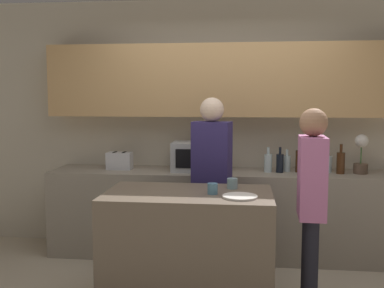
% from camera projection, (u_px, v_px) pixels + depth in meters
% --- Properties ---
extents(back_wall, '(6.40, 0.40, 2.70)m').
position_uv_depth(back_wall, '(225.00, 108.00, 4.84)').
color(back_wall, beige).
rests_on(back_wall, ground_plane).
extents(back_counter, '(3.60, 0.62, 0.89)m').
position_uv_depth(back_counter, '(223.00, 213.00, 4.69)').
color(back_counter, gray).
rests_on(back_counter, ground_plane).
extents(kitchen_island, '(1.30, 0.75, 0.92)m').
position_uv_depth(kitchen_island, '(188.00, 249.00, 3.53)').
color(kitchen_island, brown).
rests_on(kitchen_island, ground_plane).
extents(microwave, '(0.52, 0.39, 0.30)m').
position_uv_depth(microwave, '(198.00, 156.00, 4.67)').
color(microwave, '#B7BABC').
rests_on(microwave, back_counter).
extents(toaster, '(0.26, 0.16, 0.18)m').
position_uv_depth(toaster, '(120.00, 161.00, 4.77)').
color(toaster, silver).
rests_on(toaster, back_counter).
extents(potted_plant, '(0.14, 0.14, 0.39)m').
position_uv_depth(potted_plant, '(361.00, 154.00, 4.48)').
color(potted_plant, brown).
rests_on(potted_plant, back_counter).
extents(bottle_0, '(0.08, 0.08, 0.26)m').
position_uv_depth(bottle_0, '(268.00, 163.00, 4.58)').
color(bottle_0, silver).
rests_on(bottle_0, back_counter).
extents(bottle_1, '(0.07, 0.07, 0.26)m').
position_uv_depth(bottle_1, '(280.00, 163.00, 4.56)').
color(bottle_1, black).
rests_on(bottle_1, back_counter).
extents(bottle_2, '(0.07, 0.07, 0.23)m').
position_uv_depth(bottle_2, '(287.00, 163.00, 4.63)').
color(bottle_2, silver).
rests_on(bottle_2, back_counter).
extents(bottle_3, '(0.08, 0.08, 0.31)m').
position_uv_depth(bottle_3, '(300.00, 161.00, 4.58)').
color(bottle_3, '#472814').
rests_on(bottle_3, back_counter).
extents(bottle_4, '(0.08, 0.08, 0.23)m').
position_uv_depth(bottle_4, '(308.00, 165.00, 4.49)').
color(bottle_4, '#194723').
rests_on(bottle_4, back_counter).
extents(bottle_5, '(0.08, 0.08, 0.29)m').
position_uv_depth(bottle_5, '(317.00, 161.00, 4.60)').
color(bottle_5, maroon).
rests_on(bottle_5, back_counter).
extents(bottle_6, '(0.08, 0.08, 0.23)m').
position_uv_depth(bottle_6, '(328.00, 163.00, 4.58)').
color(bottle_6, silver).
rests_on(bottle_6, back_counter).
extents(bottle_7, '(0.08, 0.08, 0.30)m').
position_uv_depth(bottle_7, '(341.00, 162.00, 4.49)').
color(bottle_7, '#472814').
rests_on(bottle_7, back_counter).
extents(plate_on_island, '(0.26, 0.26, 0.01)m').
position_uv_depth(plate_on_island, '(240.00, 197.00, 3.30)').
color(plate_on_island, white).
rests_on(plate_on_island, kitchen_island).
extents(cup_0, '(0.08, 0.08, 0.08)m').
position_uv_depth(cup_0, '(213.00, 189.00, 3.41)').
color(cup_0, teal).
rests_on(cup_0, kitchen_island).
extents(cup_1, '(0.09, 0.09, 0.08)m').
position_uv_depth(cup_1, '(232.00, 183.00, 3.61)').
color(cup_1, '#7EA1A7').
rests_on(cup_1, kitchen_island).
extents(person_left, '(0.21, 0.35, 1.57)m').
position_uv_depth(person_left, '(311.00, 195.00, 3.33)').
color(person_left, black).
rests_on(person_left, ground_plane).
extents(person_center, '(0.37, 0.26, 1.65)m').
position_uv_depth(person_center, '(212.00, 171.00, 4.09)').
color(person_center, black).
rests_on(person_center, ground_plane).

